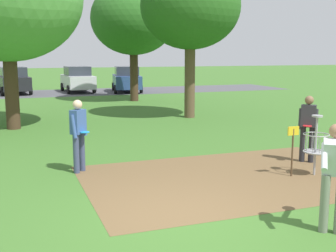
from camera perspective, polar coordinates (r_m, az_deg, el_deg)
The scene contains 12 objects.
ground_plane at distance 7.40m, azimuth 1.75°, elevation -12.35°, with size 160.00×160.00×0.00m, color #3D6B28.
dirt_tee_pad at distance 9.91m, azimuth 8.68°, elevation -6.71°, with size 6.65×4.36×0.01m, color brown.
disc_golf_basket at distance 10.34m, azimuth 18.62°, elevation -2.14°, with size 0.98×0.58×1.39m.
player_foreground_watching at distance 11.52m, azimuth 17.99°, elevation 0.14°, with size 0.46×0.45×1.71m.
player_throwing at distance 7.10m, azimuth 21.10°, elevation -5.58°, with size 1.02×0.73×1.71m.
player_waiting_left at distance 10.24m, azimuth -11.73°, elevation -0.72°, with size 0.45×0.45×1.71m.
tree_mid_center at distance 25.49m, azimuth -4.60°, elevation 13.93°, with size 4.88×4.88×6.81m.
tree_mid_right at distance 18.80m, azimuth 2.97°, elevation 15.39°, with size 4.22×4.22×6.50m.
parking_lot_strip at distance 31.52m, azimuth -15.44°, elevation 4.20°, with size 36.00×6.00×0.01m, color #4C4C51.
parked_car_center_left at distance 31.83m, azimuth -19.68°, elevation 5.69°, with size 2.29×4.36×1.84m.
parked_car_center_right at distance 32.03m, azimuth -11.85°, elevation 6.07°, with size 2.12×4.28×1.84m.
parked_car_rightmost at distance 31.61m, azimuth -5.49°, elevation 6.18°, with size 2.50×4.44×1.84m.
Camera 1 is at (-2.57, -6.36, 2.76)m, focal length 46.18 mm.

